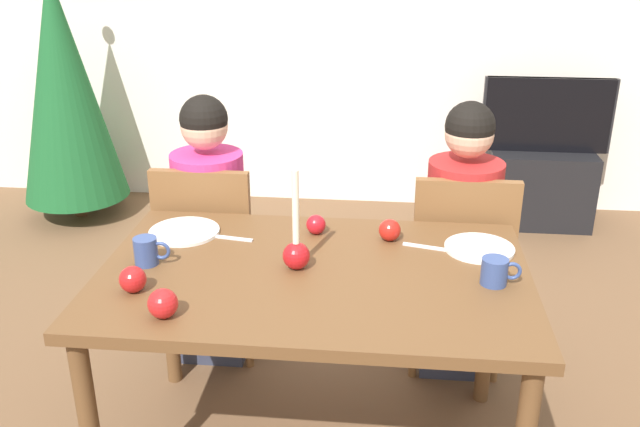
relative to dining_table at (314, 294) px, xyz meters
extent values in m
cube|color=silver|center=(0.00, 2.60, 0.63)|extent=(6.40, 0.10, 2.60)
cube|color=brown|center=(0.00, 0.00, 0.06)|extent=(1.40, 0.90, 0.04)
cylinder|color=brown|center=(-0.64, 0.39, -0.31)|extent=(0.06, 0.06, 0.71)
cylinder|color=brown|center=(0.64, 0.39, -0.31)|extent=(0.06, 0.06, 0.71)
cube|color=brown|center=(-0.51, 0.69, -0.24)|extent=(0.40, 0.40, 0.04)
cube|color=brown|center=(-0.51, 0.51, 0.01)|extent=(0.40, 0.04, 0.45)
cylinder|color=brown|center=(-0.34, 0.86, -0.46)|extent=(0.04, 0.04, 0.41)
cylinder|color=brown|center=(-0.68, 0.86, -0.46)|extent=(0.04, 0.04, 0.41)
cylinder|color=brown|center=(-0.34, 0.52, -0.46)|extent=(0.04, 0.04, 0.41)
cylinder|color=brown|center=(-0.68, 0.52, -0.46)|extent=(0.04, 0.04, 0.41)
cube|color=brown|center=(0.54, 0.69, -0.24)|extent=(0.40, 0.40, 0.04)
cube|color=brown|center=(0.54, 0.51, 0.01)|extent=(0.40, 0.04, 0.45)
cylinder|color=brown|center=(0.71, 0.86, -0.46)|extent=(0.04, 0.04, 0.41)
cylinder|color=brown|center=(0.37, 0.86, -0.46)|extent=(0.04, 0.04, 0.41)
cylinder|color=brown|center=(0.71, 0.52, -0.46)|extent=(0.04, 0.04, 0.41)
cylinder|color=brown|center=(0.37, 0.52, -0.46)|extent=(0.04, 0.04, 0.41)
cube|color=#33384C|center=(-0.51, 0.64, -0.44)|extent=(0.28, 0.28, 0.45)
cylinder|color=#D1337A|center=(-0.51, 0.64, 0.02)|extent=(0.30, 0.30, 0.48)
sphere|color=tan|center=(-0.51, 0.64, 0.38)|extent=(0.19, 0.19, 0.19)
sphere|color=black|center=(-0.51, 0.64, 0.41)|extent=(0.19, 0.19, 0.19)
cube|color=#33384C|center=(0.54, 0.64, -0.44)|extent=(0.28, 0.28, 0.45)
cylinder|color=#AD2323|center=(0.54, 0.64, 0.02)|extent=(0.30, 0.30, 0.48)
sphere|color=tan|center=(0.54, 0.64, 0.38)|extent=(0.19, 0.19, 0.19)
sphere|color=black|center=(0.54, 0.64, 0.41)|extent=(0.19, 0.19, 0.19)
cube|color=black|center=(1.19, 2.30, -0.43)|extent=(0.64, 0.40, 0.48)
cube|color=black|center=(1.19, 2.30, 0.04)|extent=(0.79, 0.04, 0.46)
cube|color=black|center=(1.19, 2.30, 0.04)|extent=(0.76, 0.05, 0.46)
cylinder|color=brown|center=(-1.80, 2.10, -0.60)|extent=(0.08, 0.08, 0.14)
cone|color=#195628|center=(-1.80, 2.10, 0.19)|extent=(0.66, 0.66, 1.44)
sphere|color=red|center=(-0.06, 0.02, 0.13)|extent=(0.09, 0.09, 0.09)
cylinder|color=#EFE5C6|center=(-0.06, 0.02, 0.30)|extent=(0.02, 0.02, 0.25)
cylinder|color=white|center=(-0.50, 0.25, 0.09)|extent=(0.26, 0.26, 0.01)
cylinder|color=white|center=(0.55, 0.22, 0.09)|extent=(0.24, 0.24, 0.01)
cylinder|color=#33477F|center=(-0.56, -0.01, 0.13)|extent=(0.08, 0.08, 0.09)
torus|color=#33477F|center=(-0.50, -0.01, 0.13)|extent=(0.06, 0.01, 0.06)
cylinder|color=#33477F|center=(0.57, -0.03, 0.13)|extent=(0.08, 0.08, 0.09)
torus|color=#33477F|center=(0.62, -0.03, 0.13)|extent=(0.06, 0.01, 0.06)
cube|color=silver|center=(-0.33, 0.22, 0.09)|extent=(0.18, 0.04, 0.01)
cube|color=silver|center=(0.38, 0.21, 0.09)|extent=(0.18, 0.06, 0.01)
sphere|color=red|center=(-0.40, -0.33, 0.13)|extent=(0.09, 0.09, 0.09)
sphere|color=red|center=(-0.02, 0.30, 0.12)|extent=(0.07, 0.07, 0.07)
sphere|color=#B5191A|center=(-0.53, -0.19, 0.12)|extent=(0.08, 0.08, 0.08)
sphere|color=red|center=(0.24, 0.27, 0.12)|extent=(0.08, 0.08, 0.08)
camera|label=1|loc=(0.23, -2.00, 1.12)|focal=39.06mm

